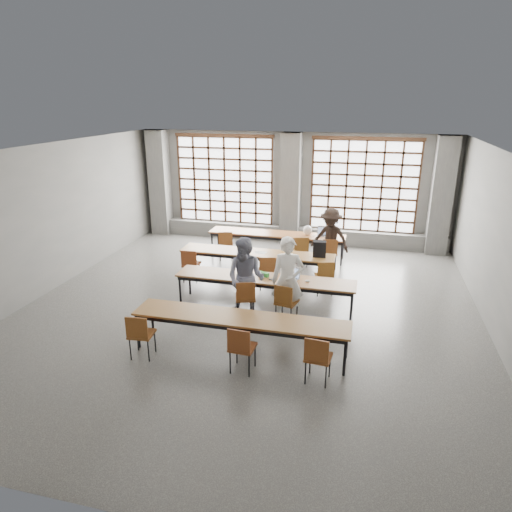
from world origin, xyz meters
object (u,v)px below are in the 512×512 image
(chair_near_mid, at_px, (241,345))
(student_male, at_px, (288,280))
(chair_back_left, at_px, (226,242))
(student_back, at_px, (330,238))
(desk_row_b, at_px, (257,255))
(chair_mid_centre, at_px, (267,269))
(desk_row_c, at_px, (265,280))
(chair_front_right, at_px, (285,300))
(chair_mid_right, at_px, (325,274))
(chair_near_left, at_px, (140,332))
(chair_near_right, at_px, (318,355))
(laptop_back, at_px, (323,233))
(chair_front_left, at_px, (246,296))
(laptop_front, at_px, (291,276))
(plastic_bag, at_px, (308,230))
(mouse, at_px, (307,281))
(red_pouch, at_px, (142,332))
(green_box, at_px, (264,274))
(desk_row_a, at_px, (277,235))
(chair_back_right, at_px, (330,250))
(chair_back_mid, at_px, (301,248))
(phone, at_px, (272,280))
(student_female, at_px, (246,278))
(chair_mid_left, at_px, (190,262))
(backpack, at_px, (320,249))
(desk_row_d, at_px, (240,320))

(chair_near_mid, xyz_separation_m, student_male, (0.41, 2.11, 0.39))
(chair_back_left, height_order, student_back, student_back)
(chair_near_mid, height_order, student_male, student_male)
(desk_row_b, relative_size, chair_mid_centre, 4.55)
(desk_row_c, distance_m, chair_front_right, 0.87)
(chair_mid_right, xyz_separation_m, chair_near_left, (-2.92, -3.64, 0.00))
(chair_near_right, height_order, laptop_back, laptop_back)
(chair_front_left, distance_m, chair_near_left, 2.44)
(laptop_front, height_order, laptop_back, same)
(student_male, relative_size, plastic_bag, 6.45)
(chair_near_right, xyz_separation_m, mouse, (-0.54, 2.59, 0.21))
(red_pouch, bearing_deg, green_box, 57.67)
(chair_back_left, xyz_separation_m, chair_mid_right, (3.05, -1.82, 0.00))
(desk_row_a, xyz_separation_m, chair_front_left, (0.17, -4.10, -0.13))
(chair_front_right, xyz_separation_m, student_back, (0.57, 3.60, 0.30))
(desk_row_a, relative_size, chair_mid_centre, 4.55)
(chair_back_right, xyz_separation_m, laptop_front, (-0.59, -2.74, 0.25))
(chair_back_mid, bearing_deg, chair_back_right, -0.12)
(desk_row_b, xyz_separation_m, student_male, (1.20, -2.16, 0.26))
(laptop_back, bearing_deg, student_male, -94.23)
(phone, bearing_deg, desk_row_b, 113.87)
(desk_row_c, bearing_deg, student_female, -120.96)
(chair_back_right, bearing_deg, chair_near_right, -86.64)
(desk_row_c, relative_size, laptop_front, 8.78)
(chair_near_left, height_order, student_male, student_male)
(chair_mid_left, bearing_deg, desk_row_a, 54.57)
(desk_row_a, bearing_deg, desk_row_c, -82.70)
(desk_row_b, bearing_deg, student_back, 37.02)
(chair_mid_left, xyz_separation_m, chair_front_right, (2.77, -1.65, 0.00))
(desk_row_b, relative_size, chair_near_right, 4.55)
(laptop_front, bearing_deg, red_pouch, -130.84)
(chair_near_left, height_order, backpack, backpack)
(laptop_front, relative_size, red_pouch, 2.28)
(desk_row_c, height_order, mouse, mouse)
(desk_row_d, bearing_deg, chair_mid_centre, 93.25)
(desk_row_b, relative_size, chair_back_mid, 4.55)
(chair_front_left, distance_m, student_male, 0.97)
(chair_mid_left, xyz_separation_m, student_back, (3.34, 1.95, 0.30))
(chair_near_left, height_order, red_pouch, chair_near_left)
(chair_back_mid, bearing_deg, red_pouch, -111.12)
(chair_mid_left, xyz_separation_m, phone, (2.37, -1.13, 0.20))
(chair_near_left, bearing_deg, desk_row_d, 20.39)
(laptop_back, distance_m, backpack, 1.89)
(chair_back_right, xyz_separation_m, student_female, (-1.47, -3.35, 0.35))
(chair_back_mid, bearing_deg, green_box, -98.73)
(desk_row_a, height_order, chair_front_right, chair_front_right)
(student_back, bearing_deg, laptop_front, -83.22)
(student_back, bearing_deg, desk_row_b, -124.81)
(chair_near_left, height_order, laptop_back, laptop_back)
(chair_mid_centre, bearing_deg, red_pouch, -113.22)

